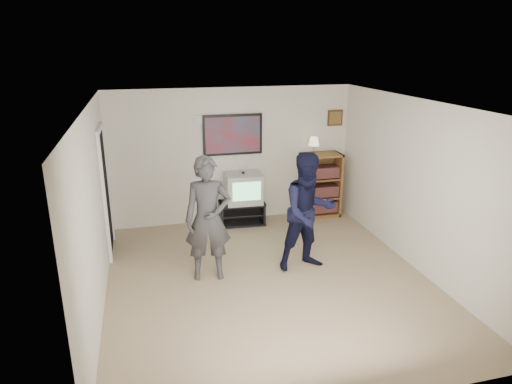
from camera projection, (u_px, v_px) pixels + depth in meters
name	position (u px, v px, depth m)	size (l,w,h in m)	color
room_shell	(263.00, 191.00, 6.47)	(4.51, 5.00, 2.51)	#8D715A
media_stand	(242.00, 213.00, 8.55)	(0.88, 0.53, 0.42)	black
crt_television	(243.00, 188.00, 8.40)	(0.65, 0.55, 0.55)	#ADACA8
bookshelf	(320.00, 185.00, 8.83)	(0.76, 0.43, 1.24)	brown
table_lamp	(314.00, 146.00, 8.54)	(0.21, 0.21, 0.33)	#FFF6C1
person_tall	(208.00, 219.00, 6.38)	(0.66, 0.43, 1.80)	#343437
person_short	(309.00, 212.00, 6.66)	(0.87, 0.67, 1.78)	black
controller_left	(205.00, 201.00, 6.48)	(0.04, 0.13, 0.04)	white
controller_right	(303.00, 198.00, 6.79)	(0.03, 0.12, 0.03)	white
poster	(233.00, 135.00, 8.30)	(1.10, 0.03, 0.75)	black
air_vent	(202.00, 119.00, 8.08)	(0.28, 0.02, 0.14)	white
small_picture	(335.00, 118.00, 8.70)	(0.30, 0.03, 0.30)	#391E12
doorway	(105.00, 193.00, 7.17)	(0.03, 0.85, 2.00)	black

